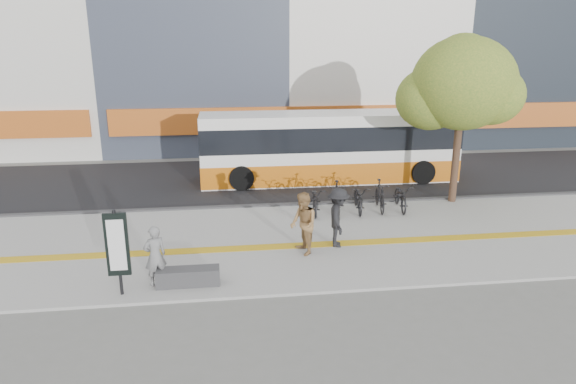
{
  "coord_description": "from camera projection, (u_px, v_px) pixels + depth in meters",
  "views": [
    {
      "loc": [
        -1.55,
        -13.19,
        6.1
      ],
      "look_at": [
        0.39,
        2.0,
        1.5
      ],
      "focal_mm": 31.55,
      "sensor_mm": 36.0,
      "label": 1
    }
  ],
  "objects": [
    {
      "name": "bench",
      "position": [
        188.0,
        277.0,
        12.93
      ],
      "size": [
        1.6,
        0.45,
        0.45
      ],
      "primitive_type": "cube",
      "color": "#333235",
      "rests_on": "sidewalk"
    },
    {
      "name": "seated_woman",
      "position": [
        155.0,
        256.0,
        12.79
      ],
      "size": [
        0.69,
        0.6,
        1.59
      ],
      "primitive_type": "imported",
      "rotation": [
        0.0,
        0.0,
        3.6
      ],
      "color": "black",
      "rests_on": "sidewalk"
    },
    {
      "name": "street",
      "position": [
        260.0,
        180.0,
        23.02
      ],
      "size": [
        40.0,
        8.0,
        0.06
      ],
      "primitive_type": "cube",
      "color": "black",
      "rests_on": "ground"
    },
    {
      "name": "pedestrian_tan",
      "position": [
        303.0,
        224.0,
        14.66
      ],
      "size": [
        0.88,
        1.03,
        1.85
      ],
      "primitive_type": "imported",
      "rotation": [
        0.0,
        0.0,
        -1.35
      ],
      "color": "olive",
      "rests_on": "sidewalk"
    },
    {
      "name": "pedestrian_dark",
      "position": [
        338.0,
        217.0,
        15.23
      ],
      "size": [
        0.85,
        1.27,
        1.82
      ],
      "primitive_type": "imported",
      "rotation": [
        0.0,
        0.0,
        1.41
      ],
      "color": "black",
      "rests_on": "sidewalk"
    },
    {
      "name": "sidewalk",
      "position": [
        278.0,
        242.0,
        15.89
      ],
      "size": [
        40.0,
        7.0,
        0.08
      ],
      "primitive_type": "cube",
      "color": "slate",
      "rests_on": "ground"
    },
    {
      "name": "ground",
      "position": [
        283.0,
        263.0,
        14.47
      ],
      "size": [
        120.0,
        120.0,
        0.0
      ],
      "primitive_type": "plane",
      "color": "slate",
      "rests_on": "ground"
    },
    {
      "name": "bicycle_row",
      "position": [
        359.0,
        197.0,
        18.5
      ],
      "size": [
        4.12,
        1.96,
        1.1
      ],
      "color": "black",
      "rests_on": "sidewalk"
    },
    {
      "name": "bus",
      "position": [
        329.0,
        149.0,
        22.5
      ],
      "size": [
        11.32,
        2.68,
        3.01
      ],
      "color": "white",
      "rests_on": "street"
    },
    {
      "name": "curb",
      "position": [
        268.0,
        206.0,
        19.21
      ],
      "size": [
        40.0,
        0.25,
        0.14
      ],
      "primitive_type": "cube",
      "color": "#333235",
      "rests_on": "ground"
    },
    {
      "name": "street_tree",
      "position": [
        461.0,
        85.0,
        18.63
      ],
      "size": [
        4.4,
        3.8,
        6.31
      ],
      "color": "#39261A",
      "rests_on": "sidewalk"
    },
    {
      "name": "signboard",
      "position": [
        117.0,
        246.0,
        12.14
      ],
      "size": [
        0.55,
        0.1,
        2.2
      ],
      "color": "black",
      "rests_on": "sidewalk"
    },
    {
      "name": "tactile_strip",
      "position": [
        280.0,
        246.0,
        15.4
      ],
      "size": [
        40.0,
        0.45,
        0.01
      ],
      "primitive_type": "cube",
      "color": "gold",
      "rests_on": "sidewalk"
    }
  ]
}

